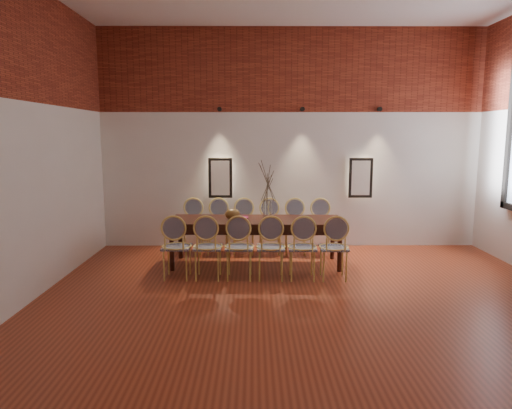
{
  "coord_description": "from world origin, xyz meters",
  "views": [
    {
      "loc": [
        -0.69,
        -4.98,
        2.09
      ],
      "look_at": [
        -0.65,
        1.81,
        1.05
      ],
      "focal_mm": 32.0,
      "sensor_mm": 36.0,
      "label": 1
    }
  ],
  "objects_px": {
    "chair_near_b": "(208,247)",
    "chair_far_d": "(269,227)",
    "chair_near_a": "(177,247)",
    "chair_near_e": "(302,247)",
    "chair_near_f": "(334,247)",
    "chair_near_d": "(271,247)",
    "chair_far_a": "(192,227)",
    "book": "(240,218)",
    "chair_far_b": "(218,227)",
    "dining_table": "(256,242)",
    "chair_far_e": "(295,227)",
    "bowl": "(233,214)",
    "chair_far_f": "(321,228)",
    "chair_far_c": "(244,227)",
    "chair_near_c": "(239,247)",
    "vase": "(267,210)"
  },
  "relations": [
    {
      "from": "chair_near_d",
      "to": "chair_far_b",
      "type": "height_order",
      "value": "same"
    },
    {
      "from": "chair_far_e",
      "to": "bowl",
      "type": "distance_m",
      "value": 1.36
    },
    {
      "from": "chair_far_a",
      "to": "chair_far_d",
      "type": "xyz_separation_m",
      "value": [
        1.37,
        -0.03,
        0.0
      ]
    },
    {
      "from": "chair_near_a",
      "to": "chair_near_e",
      "type": "distance_m",
      "value": 1.83
    },
    {
      "from": "dining_table",
      "to": "chair_far_a",
      "type": "relative_size",
      "value": 2.92
    },
    {
      "from": "chair_far_a",
      "to": "chair_far_d",
      "type": "height_order",
      "value": "same"
    },
    {
      "from": "chair_far_a",
      "to": "chair_far_b",
      "type": "relative_size",
      "value": 1.0
    },
    {
      "from": "chair_near_c",
      "to": "chair_far_c",
      "type": "height_order",
      "value": "same"
    },
    {
      "from": "chair_far_f",
      "to": "book",
      "type": "xyz_separation_m",
      "value": [
        -1.42,
        -0.65,
        0.3
      ]
    },
    {
      "from": "vase",
      "to": "chair_near_b",
      "type": "bearing_deg",
      "value": -141.61
    },
    {
      "from": "chair_far_a",
      "to": "chair_far_b",
      "type": "xyz_separation_m",
      "value": [
        0.46,
        -0.01,
        0.0
      ]
    },
    {
      "from": "chair_near_d",
      "to": "chair_far_a",
      "type": "xyz_separation_m",
      "value": [
        -1.34,
        1.47,
        0.0
      ]
    },
    {
      "from": "chair_near_a",
      "to": "chair_near_e",
      "type": "relative_size",
      "value": 1.0
    },
    {
      "from": "chair_near_c",
      "to": "chair_far_f",
      "type": "distance_m",
      "value": 1.99
    },
    {
      "from": "dining_table",
      "to": "chair_near_c",
      "type": "bearing_deg",
      "value": -107.61
    },
    {
      "from": "chair_far_e",
      "to": "bowl",
      "type": "bearing_deg",
      "value": 36.13
    },
    {
      "from": "chair_near_b",
      "to": "chair_near_e",
      "type": "xyz_separation_m",
      "value": [
        1.37,
        -0.03,
        0.0
      ]
    },
    {
      "from": "chair_near_b",
      "to": "chair_far_b",
      "type": "height_order",
      "value": "same"
    },
    {
      "from": "chair_far_b",
      "to": "chair_near_c",
      "type": "bearing_deg",
      "value": 107.61
    },
    {
      "from": "chair_far_b",
      "to": "chair_far_f",
      "type": "distance_m",
      "value": 1.83
    },
    {
      "from": "chair_far_d",
      "to": "chair_near_a",
      "type": "bearing_deg",
      "value": 46.41
    },
    {
      "from": "chair_far_e",
      "to": "chair_near_f",
      "type": "bearing_deg",
      "value": 107.61
    },
    {
      "from": "chair_far_d",
      "to": "book",
      "type": "bearing_deg",
      "value": 54.59
    },
    {
      "from": "chair_far_b",
      "to": "chair_near_a",
      "type": "bearing_deg",
      "value": 72.39
    },
    {
      "from": "chair_far_b",
      "to": "dining_table",
      "type": "bearing_deg",
      "value": 133.59
    },
    {
      "from": "chair_far_e",
      "to": "book",
      "type": "bearing_deg",
      "value": 35.93
    },
    {
      "from": "chair_near_b",
      "to": "vase",
      "type": "bearing_deg",
      "value": 39.68
    },
    {
      "from": "chair_near_e",
      "to": "chair_far_c",
      "type": "bearing_deg",
      "value": 122.4
    },
    {
      "from": "chair_far_d",
      "to": "chair_far_e",
      "type": "relative_size",
      "value": 1.0
    },
    {
      "from": "chair_near_a",
      "to": "chair_far_c",
      "type": "height_order",
      "value": "same"
    },
    {
      "from": "chair_near_e",
      "to": "chair_near_f",
      "type": "xyz_separation_m",
      "value": [
        0.46,
        -0.01,
        0.0
      ]
    },
    {
      "from": "chair_near_f",
      "to": "chair_far_d",
      "type": "relative_size",
      "value": 1.0
    },
    {
      "from": "chair_near_d",
      "to": "chair_far_d",
      "type": "height_order",
      "value": "same"
    },
    {
      "from": "chair_near_c",
      "to": "chair_far_e",
      "type": "distance_m",
      "value": 1.71
    },
    {
      "from": "chair_near_c",
      "to": "chair_far_b",
      "type": "xyz_separation_m",
      "value": [
        -0.43,
        1.45,
        0.0
      ]
    },
    {
      "from": "chair_near_a",
      "to": "book",
      "type": "relative_size",
      "value": 3.62
    },
    {
      "from": "chair_near_f",
      "to": "chair_far_f",
      "type": "bearing_deg",
      "value": 90.0
    },
    {
      "from": "chair_far_b",
      "to": "chair_far_c",
      "type": "relative_size",
      "value": 1.0
    },
    {
      "from": "chair_near_b",
      "to": "chair_far_d",
      "type": "distance_m",
      "value": 1.71
    },
    {
      "from": "chair_near_b",
      "to": "chair_far_d",
      "type": "bearing_deg",
      "value": 57.6
    },
    {
      "from": "chair_far_a",
      "to": "book",
      "type": "height_order",
      "value": "chair_far_a"
    },
    {
      "from": "chair_near_f",
      "to": "chair_far_e",
      "type": "distance_m",
      "value": 1.51
    },
    {
      "from": "chair_near_a",
      "to": "chair_near_e",
      "type": "bearing_deg",
      "value": 0.0
    },
    {
      "from": "chair_far_a",
      "to": "chair_far_b",
      "type": "height_order",
      "value": "same"
    },
    {
      "from": "chair_near_c",
      "to": "chair_far_c",
      "type": "bearing_deg",
      "value": 90.0
    },
    {
      "from": "chair_far_d",
      "to": "book",
      "type": "xyz_separation_m",
      "value": [
        -0.5,
        -0.67,
        0.3
      ]
    },
    {
      "from": "dining_table",
      "to": "chair_far_e",
      "type": "distance_m",
      "value": 1.0
    },
    {
      "from": "bowl",
      "to": "chair_near_f",
      "type": "bearing_deg",
      "value": -25.21
    },
    {
      "from": "chair_far_a",
      "to": "vase",
      "type": "xyz_separation_m",
      "value": [
        1.31,
        -0.75,
        0.43
      ]
    },
    {
      "from": "chair_near_d",
      "to": "chair_far_b",
      "type": "relative_size",
      "value": 1.0
    }
  ]
}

